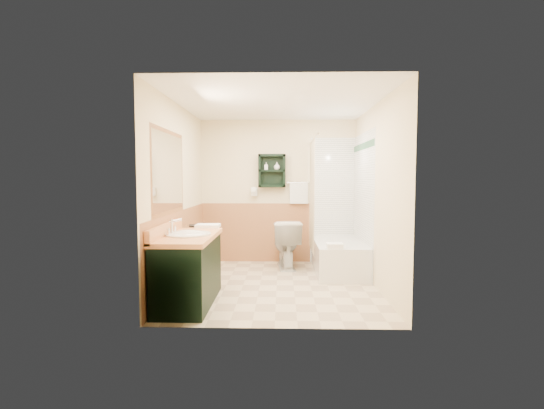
{
  "coord_description": "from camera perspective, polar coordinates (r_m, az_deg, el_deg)",
  "views": [
    {
      "loc": [
        0.07,
        -5.17,
        1.45
      ],
      "look_at": [
        -0.07,
        0.2,
        1.07
      ],
      "focal_mm": 26.0,
      "sensor_mm": 36.0,
      "label": 1
    }
  ],
  "objects": [
    {
      "name": "floor",
      "position": [
        5.37,
        0.69,
        -11.62
      ],
      "size": [
        3.0,
        3.0,
        0.0
      ],
      "primitive_type": "plane",
      "color": "beige",
      "rests_on": "ground"
    },
    {
      "name": "back_wall",
      "position": [
        6.69,
        0.87,
        1.9
      ],
      "size": [
        2.6,
        0.04,
        2.4
      ],
      "primitive_type": "cube",
      "color": "#FFF2C7",
      "rests_on": "ground"
    },
    {
      "name": "left_wall",
      "position": [
        5.36,
        -13.57,
        1.27
      ],
      "size": [
        0.04,
        3.0,
        2.4
      ],
      "primitive_type": "cube",
      "color": "#FFF2C7",
      "rests_on": "ground"
    },
    {
      "name": "right_wall",
      "position": [
        5.32,
        15.06,
        1.22
      ],
      "size": [
        0.04,
        3.0,
        2.4
      ],
      "primitive_type": "cube",
      "color": "#FFF2C7",
      "rests_on": "ground"
    },
    {
      "name": "ceiling",
      "position": [
        5.26,
        0.71,
        14.68
      ],
      "size": [
        2.6,
        3.0,
        0.04
      ],
      "primitive_type": "cube",
      "color": "white",
      "rests_on": "back_wall"
    },
    {
      "name": "wainscot_left",
      "position": [
        5.43,
        -13.09,
        -6.14
      ],
      "size": [
        2.98,
        2.98,
        1.0
      ],
      "primitive_type": null,
      "color": "#CA8052",
      "rests_on": "left_wall"
    },
    {
      "name": "wainscot_back",
      "position": [
        6.72,
        0.86,
        -4.09
      ],
      "size": [
        2.58,
        2.58,
        1.0
      ],
      "primitive_type": null,
      "color": "#CA8052",
      "rests_on": "back_wall"
    },
    {
      "name": "mirror_frame",
      "position": [
        4.81,
        -14.75,
        4.52
      ],
      "size": [
        1.3,
        1.3,
        1.0
      ],
      "primitive_type": null,
      "color": "#975A31",
      "rests_on": "left_wall"
    },
    {
      "name": "mirror_glass",
      "position": [
        4.81,
        -14.7,
        4.52
      ],
      "size": [
        1.2,
        1.2,
        0.9
      ],
      "primitive_type": null,
      "color": "white",
      "rests_on": "left_wall"
    },
    {
      "name": "tile_right",
      "position": [
        6.05,
        13.0,
        0.15
      ],
      "size": [
        1.5,
        1.5,
        2.1
      ],
      "primitive_type": null,
      "color": "white",
      "rests_on": "right_wall"
    },
    {
      "name": "tile_back",
      "position": [
        6.72,
        9.64,
        0.57
      ],
      "size": [
        0.95,
        0.95,
        2.1
      ],
      "primitive_type": null,
      "color": "white",
      "rests_on": "back_wall"
    },
    {
      "name": "tile_accent",
      "position": [
        6.06,
        13.03,
        8.21
      ],
      "size": [
        1.5,
        1.5,
        0.1
      ],
      "primitive_type": null,
      "color": "#154B2A",
      "rests_on": "right_wall"
    },
    {
      "name": "wall_shelf",
      "position": [
        6.58,
        -0.01,
        4.91
      ],
      "size": [
        0.45,
        0.15,
        0.55
      ],
      "primitive_type": "cube",
      "color": "black",
      "rests_on": "back_wall"
    },
    {
      "name": "hair_dryer",
      "position": [
        6.62,
        -2.6,
        1.87
      ],
      "size": [
        0.1,
        0.24,
        0.18
      ],
      "primitive_type": null,
      "color": "white",
      "rests_on": "back_wall"
    },
    {
      "name": "towel_bar",
      "position": [
        6.62,
        3.9,
        3.17
      ],
      "size": [
        0.4,
        0.06,
        0.4
      ],
      "primitive_type": null,
      "color": "white",
      "rests_on": "back_wall"
    },
    {
      "name": "curtain_rod",
      "position": [
        5.96,
        5.97,
        9.32
      ],
      "size": [
        0.03,
        1.6,
        0.03
      ],
      "primitive_type": "cylinder",
      "rotation": [
        1.57,
        0.0,
        0.0
      ],
      "color": "silver",
      "rests_on": "back_wall"
    },
    {
      "name": "shower_curtain",
      "position": [
        6.12,
        5.79,
        1.21
      ],
      "size": [
        1.05,
        1.05,
        1.7
      ],
      "primitive_type": null,
      "color": "beige",
      "rests_on": "curtain_rod"
    },
    {
      "name": "vanity",
      "position": [
        4.64,
        -12.0,
        -9.17
      ],
      "size": [
        0.59,
        1.25,
        0.79
      ],
      "primitive_type": "cube",
      "color": "black",
      "rests_on": "ground"
    },
    {
      "name": "bathtub",
      "position": [
        6.16,
        9.5,
        -7.37
      ],
      "size": [
        0.71,
        1.5,
        0.47
      ],
      "primitive_type": "cube",
      "color": "silver",
      "rests_on": "ground"
    },
    {
      "name": "toilet",
      "position": [
        6.3,
        2.03,
        -5.75
      ],
      "size": [
        0.5,
        0.81,
        0.76
      ],
      "primitive_type": "imported",
      "rotation": [
        0.0,
        0.0,
        3.24
      ],
      "color": "silver",
      "rests_on": "ground"
    },
    {
      "name": "counter_towel",
      "position": [
        5.19,
        -9.26,
        -3.05
      ],
      "size": [
        0.3,
        0.24,
        0.04
      ],
      "primitive_type": "cube",
      "color": "white",
      "rests_on": "vanity"
    },
    {
      "name": "vanity_book",
      "position": [
        5.31,
        -11.95,
        -2.05
      ],
      "size": [
        0.15,
        0.05,
        0.2
      ],
      "primitive_type": "imported",
      "rotation": [
        0.0,
        0.0,
        0.24
      ],
      "color": "black",
      "rests_on": "vanity"
    },
    {
      "name": "tub_towel",
      "position": [
        5.47,
        9.05,
        -5.92
      ],
      "size": [
        0.22,
        0.18,
        0.07
      ],
      "primitive_type": "cube",
      "color": "white",
      "rests_on": "bathtub"
    },
    {
      "name": "soap_bottle_a",
      "position": [
        6.57,
        -0.85,
        5.29
      ],
      "size": [
        0.06,
        0.13,
        0.06
      ],
      "primitive_type": "imported",
      "rotation": [
        0.0,
        0.0,
        -0.02
      ],
      "color": "silver",
      "rests_on": "wall_shelf"
    },
    {
      "name": "soap_bottle_b",
      "position": [
        6.57,
        0.71,
        5.48
      ],
      "size": [
        0.11,
        0.14,
        0.1
      ],
      "primitive_type": "imported",
      "rotation": [
        0.0,
        0.0,
        -0.11
      ],
      "color": "silver",
      "rests_on": "wall_shelf"
    }
  ]
}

